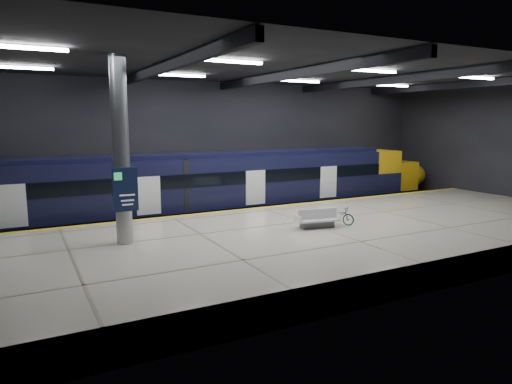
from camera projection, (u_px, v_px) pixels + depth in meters
ground at (290, 240)px, 21.96m from camera, size 30.00×30.00×0.00m
room_shell at (292, 120)px, 21.08m from camera, size 30.10×16.10×8.05m
platform at (321, 240)px, 19.69m from camera, size 30.00×11.00×1.10m
safety_strip at (263, 208)px, 24.19m from camera, size 30.00×0.40×0.01m
rails at (240, 217)px, 26.75m from camera, size 30.00×1.52×0.16m
train at (225, 185)px, 26.00m from camera, size 29.40×2.84×3.79m
bench at (317, 221)px, 19.65m from camera, size 1.98×1.10×0.83m
bicycle at (338, 215)px, 20.32m from camera, size 1.22×1.58×0.80m
pannier_bag at (327, 222)px, 20.08m from camera, size 0.34×0.25×0.35m
info_column at (121, 154)px, 16.68m from camera, size 0.90×0.78×6.90m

